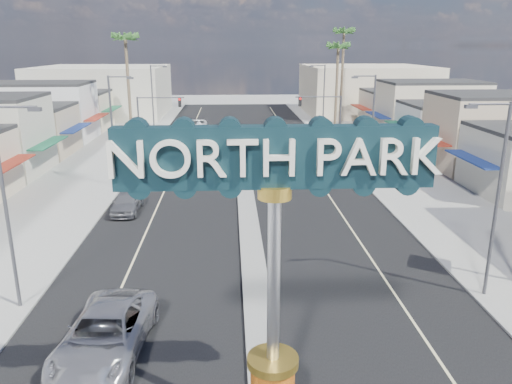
{
  "coord_description": "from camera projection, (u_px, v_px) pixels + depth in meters",
  "views": [
    {
      "loc": [
        -1.14,
        -10.4,
        11.24
      ],
      "look_at": [
        0.07,
        12.67,
        4.44
      ],
      "focal_mm": 35.0,
      "sensor_mm": 36.0,
      "label": 1
    }
  ],
  "objects": [
    {
      "name": "ground",
      "position": [
        244.0,
        185.0,
        41.94
      ],
      "size": [
        160.0,
        160.0,
        0.0
      ],
      "primitive_type": "plane",
      "color": "gray",
      "rests_on": "ground"
    },
    {
      "name": "road",
      "position": [
        244.0,
        185.0,
        41.93
      ],
      "size": [
        20.0,
        120.0,
        0.01
      ],
      "primitive_type": "cube",
      "color": "black",
      "rests_on": "ground"
    },
    {
      "name": "median_island",
      "position": [
        253.0,
        263.0,
        26.58
      ],
      "size": [
        1.3,
        30.0,
        0.16
      ],
      "primitive_type": "cube",
      "color": "gray",
      "rests_on": "ground"
    },
    {
      "name": "sidewalk_left",
      "position": [
        75.0,
        186.0,
        41.22
      ],
      "size": [
        8.0,
        120.0,
        0.12
      ],
      "primitive_type": "cube",
      "color": "gray",
      "rests_on": "ground"
    },
    {
      "name": "sidewalk_right",
      "position": [
        408.0,
        182.0,
        42.62
      ],
      "size": [
        8.0,
        120.0,
        0.12
      ],
      "primitive_type": "cube",
      "color": "gray",
      "rests_on": "ground"
    },
    {
      "name": "storefront_row_left",
      "position": [
        12.0,
        127.0,
        52.34
      ],
      "size": [
        12.0,
        42.0,
        6.0
      ],
      "primitive_type": "cube",
      "color": "beige",
      "rests_on": "ground"
    },
    {
      "name": "storefront_row_right",
      "position": [
        459.0,
        124.0,
        54.75
      ],
      "size": [
        12.0,
        42.0,
        6.0
      ],
      "primitive_type": "cube",
      "color": "#B7B29E",
      "rests_on": "ground"
    },
    {
      "name": "backdrop_far_left",
      "position": [
        104.0,
        91.0,
        82.82
      ],
      "size": [
        20.0,
        20.0,
        8.0
      ],
      "primitive_type": "cube",
      "color": "#B7B29E",
      "rests_on": "ground"
    },
    {
      "name": "backdrop_far_right",
      "position": [
        365.0,
        90.0,
        85.02
      ],
      "size": [
        20.0,
        20.0,
        8.0
      ],
      "primitive_type": "cube",
      "color": "beige",
      "rests_on": "ground"
    },
    {
      "name": "gateway_sign",
      "position": [
        274.0,
        251.0,
        13.42
      ],
      "size": [
        8.2,
        1.5,
        9.15
      ],
      "color": "#C95D0F",
      "rests_on": "median_island"
    },
    {
      "name": "traffic_signal_left",
      "position": [
        155.0,
        113.0,
        53.68
      ],
      "size": [
        5.09,
        0.45,
        6.0
      ],
      "color": "#47474C",
      "rests_on": "ground"
    },
    {
      "name": "traffic_signal_right",
      "position": [
        324.0,
        112.0,
        54.6
      ],
      "size": [
        5.09,
        0.45,
        6.0
      ],
      "color": "#47474C",
      "rests_on": "ground"
    },
    {
      "name": "streetlight_l_near",
      "position": [
        9.0,
        199.0,
        20.82
      ],
      "size": [
        2.03,
        0.22,
        9.0
      ],
      "color": "#47474C",
      "rests_on": "ground"
    },
    {
      "name": "streetlight_l_mid",
      "position": [
        114.0,
        126.0,
        39.98
      ],
      "size": [
        2.03,
        0.22,
        9.0
      ],
      "color": "#47474C",
      "rests_on": "ground"
    },
    {
      "name": "streetlight_l_far",
      "position": [
        154.0,
        98.0,
        61.06
      ],
      "size": [
        2.03,
        0.22,
        9.0
      ],
      "color": "#47474C",
      "rests_on": "ground"
    },
    {
      "name": "streetlight_r_near",
      "position": [
        495.0,
        192.0,
        21.87
      ],
      "size": [
        2.03,
        0.22,
        9.0
      ],
      "color": "#47474C",
      "rests_on": "ground"
    },
    {
      "name": "streetlight_r_mid",
      "position": [
        371.0,
        124.0,
        41.03
      ],
      "size": [
        2.03,
        0.22,
        9.0
      ],
      "color": "#47474C",
      "rests_on": "ground"
    },
    {
      "name": "streetlight_r_far",
      "position": [
        322.0,
        97.0,
        62.11
      ],
      "size": [
        2.03,
        0.22,
        9.0
      ],
      "color": "#47474C",
      "rests_on": "ground"
    },
    {
      "name": "palm_left_far",
      "position": [
        125.0,
        43.0,
        57.2
      ],
      "size": [
        2.6,
        2.6,
        13.1
      ],
      "color": "brown",
      "rests_on": "ground"
    },
    {
      "name": "palm_right_mid",
      "position": [
        338.0,
        51.0,
        64.51
      ],
      "size": [
        2.6,
        2.6,
        12.1
      ],
      "color": "brown",
      "rests_on": "ground"
    },
    {
      "name": "palm_right_far",
      "position": [
        344.0,
        37.0,
        69.85
      ],
      "size": [
        2.6,
        2.6,
        14.1
      ],
      "color": "brown",
      "rests_on": "ground"
    },
    {
      "name": "suv_left",
      "position": [
        106.0,
        334.0,
        18.67
      ],
      "size": [
        3.38,
        6.48,
        1.74
      ],
      "primitive_type": "imported",
      "rotation": [
        0.0,
        0.0,
        -0.08
      ],
      "color": "#B2B2B7",
      "rests_on": "ground"
    },
    {
      "name": "car_parked_left",
      "position": [
        127.0,
        202.0,
        34.87
      ],
      "size": [
        1.79,
        4.4,
        1.5
      ],
      "primitive_type": "imported",
      "rotation": [
        0.0,
        0.0,
        -0.0
      ],
      "color": "slate",
      "rests_on": "ground"
    },
    {
      "name": "city_bus",
      "position": [
        188.0,
        145.0,
        49.09
      ],
      "size": [
        3.28,
        13.38,
        3.72
      ],
      "primitive_type": "imported",
      "rotation": [
        0.0,
        0.0,
        -0.01
      ],
      "color": "silver",
      "rests_on": "ground"
    }
  ]
}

